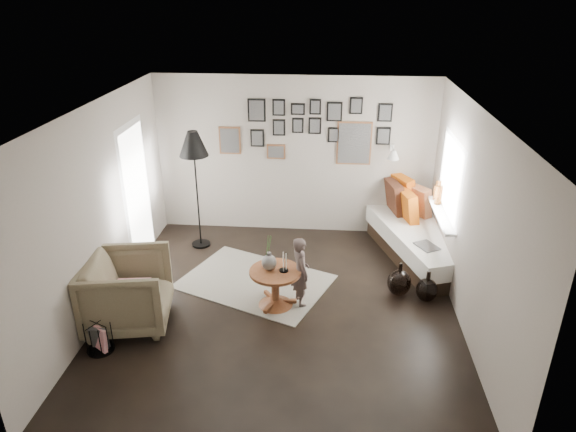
# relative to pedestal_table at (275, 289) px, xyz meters

# --- Properties ---
(ground) EXTENTS (4.80, 4.80, 0.00)m
(ground) POSITION_rel_pedestal_table_xyz_m (0.08, -0.07, -0.24)
(ground) COLOR black
(ground) RESTS_ON ground
(wall_back) EXTENTS (4.50, 0.00, 4.50)m
(wall_back) POSITION_rel_pedestal_table_xyz_m (0.08, 2.33, 1.06)
(wall_back) COLOR #A49B90
(wall_back) RESTS_ON ground
(wall_front) EXTENTS (4.50, 0.00, 4.50)m
(wall_front) POSITION_rel_pedestal_table_xyz_m (0.08, -2.47, 1.06)
(wall_front) COLOR #A49B90
(wall_front) RESTS_ON ground
(wall_left) EXTENTS (0.00, 4.80, 4.80)m
(wall_left) POSITION_rel_pedestal_table_xyz_m (-2.17, -0.07, 1.06)
(wall_left) COLOR #A49B90
(wall_left) RESTS_ON ground
(wall_right) EXTENTS (0.00, 4.80, 4.80)m
(wall_right) POSITION_rel_pedestal_table_xyz_m (2.33, -0.07, 1.06)
(wall_right) COLOR #A49B90
(wall_right) RESTS_ON ground
(ceiling) EXTENTS (4.80, 4.80, 0.00)m
(ceiling) POSITION_rel_pedestal_table_xyz_m (0.08, -0.07, 2.36)
(ceiling) COLOR white
(ceiling) RESTS_ON wall_back
(door_left) EXTENTS (0.00, 2.14, 2.14)m
(door_left) POSITION_rel_pedestal_table_xyz_m (-2.16, 1.13, 0.81)
(door_left) COLOR white
(door_left) RESTS_ON wall_left
(window_right) EXTENTS (0.15, 1.32, 1.30)m
(window_right) POSITION_rel_pedestal_table_xyz_m (2.25, 1.27, 0.69)
(window_right) COLOR white
(window_right) RESTS_ON wall_right
(gallery_wall) EXTENTS (2.74, 0.03, 1.08)m
(gallery_wall) POSITION_rel_pedestal_table_xyz_m (0.37, 2.31, 1.50)
(gallery_wall) COLOR brown
(gallery_wall) RESTS_ON wall_back
(wall_sconce) EXTENTS (0.18, 0.36, 0.16)m
(wall_sconce) POSITION_rel_pedestal_table_xyz_m (1.63, 2.07, 1.22)
(wall_sconce) COLOR white
(wall_sconce) RESTS_ON wall_back
(rug) EXTENTS (2.35, 2.04, 0.01)m
(rug) POSITION_rel_pedestal_table_xyz_m (-0.35, 0.55, -0.24)
(rug) COLOR silver
(rug) RESTS_ON ground
(pedestal_table) EXTENTS (0.67, 0.67, 0.52)m
(pedestal_table) POSITION_rel_pedestal_table_xyz_m (0.00, 0.00, 0.00)
(pedestal_table) COLOR brown
(pedestal_table) RESTS_ON ground
(vase) EXTENTS (0.19, 0.19, 0.48)m
(vase) POSITION_rel_pedestal_table_xyz_m (-0.08, 0.02, 0.43)
(vase) COLOR black
(vase) RESTS_ON pedestal_table
(candles) EXTENTS (0.11, 0.11, 0.25)m
(candles) POSITION_rel_pedestal_table_xyz_m (0.11, -0.00, 0.40)
(candles) COLOR black
(candles) RESTS_ON pedestal_table
(daybed) EXTENTS (1.57, 2.35, 1.08)m
(daybed) POSITION_rel_pedestal_table_xyz_m (2.08, 1.54, 0.09)
(daybed) COLOR black
(daybed) RESTS_ON ground
(magazine_on_daybed) EXTENTS (0.37, 0.40, 0.02)m
(magazine_on_daybed) POSITION_rel_pedestal_table_xyz_m (2.05, 0.88, 0.26)
(magazine_on_daybed) COLOR black
(magazine_on_daybed) RESTS_ON daybed
(armchair) EXTENTS (1.15, 1.13, 0.91)m
(armchair) POSITION_rel_pedestal_table_xyz_m (-1.75, -0.52, 0.21)
(armchair) COLOR #6E634A
(armchair) RESTS_ON ground
(armchair_cushion) EXTENTS (0.47, 0.48, 0.19)m
(armchair_cushion) POSITION_rel_pedestal_table_xyz_m (-1.72, -0.47, 0.24)
(armchair_cushion) COLOR white
(armchair_cushion) RESTS_ON armchair
(floor_lamp) EXTENTS (0.44, 0.44, 1.89)m
(floor_lamp) POSITION_rel_pedestal_table_xyz_m (-1.38, 1.60, 1.38)
(floor_lamp) COLOR black
(floor_lamp) RESTS_ON ground
(magazine_basket) EXTENTS (0.39, 0.39, 0.37)m
(magazine_basket) POSITION_rel_pedestal_table_xyz_m (-1.92, -1.07, -0.06)
(magazine_basket) COLOR black
(magazine_basket) RESTS_ON ground
(demijohn_large) EXTENTS (0.32, 0.32, 0.48)m
(demijohn_large) POSITION_rel_pedestal_table_xyz_m (1.64, 0.39, -0.06)
(demijohn_large) COLOR black
(demijohn_large) RESTS_ON ground
(demijohn_small) EXTENTS (0.28, 0.28, 0.44)m
(demijohn_small) POSITION_rel_pedestal_table_xyz_m (1.99, 0.27, -0.08)
(demijohn_small) COLOR black
(demijohn_small) RESTS_ON ground
(child) EXTENTS (0.35, 0.41, 0.96)m
(child) POSITION_rel_pedestal_table_xyz_m (0.32, 0.07, 0.24)
(child) COLOR #534542
(child) RESTS_ON ground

